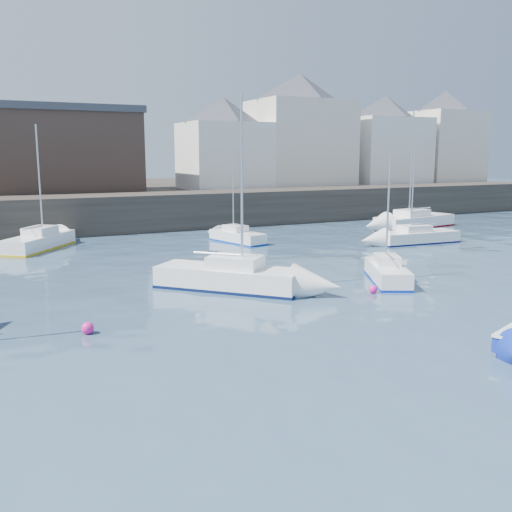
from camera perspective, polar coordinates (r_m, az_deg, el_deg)
name	(u,v)px	position (r m, az deg, el deg)	size (l,w,h in m)	color
water	(438,371)	(17.78, 17.72, -10.94)	(220.00, 220.00, 0.00)	#2D4760
quay_wall	(133,212)	(48.47, -12.16, 4.30)	(90.00, 5.00, 3.00)	#28231E
land_strip	(93,198)	(66.02, -16.03, 5.55)	(90.00, 32.00, 2.80)	#28231E
bldg_east_a	(300,130)	(62.51, 4.38, 12.47)	(13.36, 13.36, 11.80)	beige
bldg_east_b	(384,140)	(68.33, 12.71, 11.27)	(11.88, 11.88, 9.95)	white
bldg_east_c	(444,136)	(74.31, 18.25, 11.29)	(11.14, 11.14, 10.95)	beige
bldg_east_d	(224,143)	(57.95, -3.22, 11.24)	(11.14, 11.14, 8.95)	white
warehouse	(42,150)	(55.09, -20.61, 9.90)	(16.40, 10.40, 7.60)	#3D2D26
sailboat_b	(229,277)	(26.74, -2.67, -2.10)	(6.35, 6.53, 8.88)	white
sailboat_c	(387,272)	(29.03, 13.00, -1.59)	(3.52, 4.87, 6.20)	white
sailboat_d	(417,236)	(42.15, 15.80, 1.89)	(6.21, 2.36, 7.77)	white
sailboat_f	(237,236)	(40.94, -1.89, 1.99)	(2.66, 5.07, 6.29)	white
sailboat_g	(414,221)	(51.30, 15.54, 3.42)	(8.17, 3.79, 9.96)	white
sailboat_h	(39,241)	(40.63, -20.92, 1.39)	(5.41, 6.32, 8.18)	white
buoy_near	(88,334)	(21.16, -16.46, -7.46)	(0.44, 0.44, 0.44)	#F31A90
buoy_mid	(373,293)	(26.57, 11.62, -3.67)	(0.39, 0.39, 0.39)	#F31A90
buoy_far	(224,278)	(29.29, -3.20, -2.19)	(0.36, 0.36, 0.36)	#F31A90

